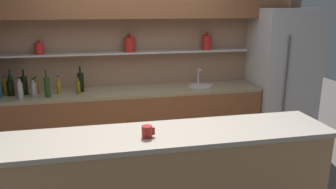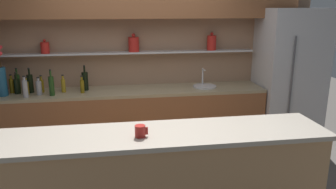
{
  "view_description": "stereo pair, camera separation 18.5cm",
  "coord_description": "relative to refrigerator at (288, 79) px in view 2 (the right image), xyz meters",
  "views": [
    {
      "loc": [
        -0.51,
        -3.15,
        2.04
      ],
      "look_at": [
        0.22,
        0.29,
        1.09
      ],
      "focal_mm": 35.0,
      "sensor_mm": 36.0,
      "label": 1
    },
    {
      "loc": [
        -0.33,
        -3.18,
        2.04
      ],
      "look_at": [
        0.22,
        0.29,
        1.09
      ],
      "focal_mm": 35.0,
      "sensor_mm": 36.0,
      "label": 2
    }
  ],
  "objects": [
    {
      "name": "coffee_mug",
      "position": [
        -2.33,
        -1.92,
        0.06
      ],
      "size": [
        0.11,
        0.09,
        0.1
      ],
      "color": "maroon",
      "rests_on": "island_counter"
    },
    {
      "name": "sink_fixture",
      "position": [
        -1.26,
        0.05,
        -0.07
      ],
      "size": [
        0.33,
        0.33,
        0.25
      ],
      "color": "#B7B7BC",
      "rests_on": "back_counter_unit"
    },
    {
      "name": "back_counter_unit",
      "position": [
        -2.27,
        0.04,
        -0.55
      ],
      "size": [
        3.63,
        0.62,
        0.92
      ],
      "color": "brown",
      "rests_on": "ground_plane"
    },
    {
      "name": "bottle_wine_4",
      "position": [
        -2.93,
        0.12,
        0.04
      ],
      "size": [
        0.08,
        0.08,
        0.35
      ],
      "color": "black",
      "rests_on": "back_counter_unit"
    },
    {
      "name": "refrigerator",
      "position": [
        0.0,
        0.0,
        0.0
      ],
      "size": [
        0.87,
        0.73,
        2.02
      ],
      "color": "#B7B7BC",
      "rests_on": "ground_plane"
    },
    {
      "name": "bottle_wine_7",
      "position": [
        -3.34,
        -0.1,
        0.04
      ],
      "size": [
        0.07,
        0.07,
        0.34
      ],
      "color": "#193814",
      "rests_on": "back_counter_unit"
    },
    {
      "name": "bottle_spirit_8",
      "position": [
        -3.51,
        -0.03,
        0.01
      ],
      "size": [
        0.07,
        0.07,
        0.24
      ],
      "color": "gray",
      "rests_on": "back_counter_unit"
    },
    {
      "name": "bottle_wine_10",
      "position": [
        -3.83,
        0.18,
        0.03
      ],
      "size": [
        0.07,
        0.07,
        0.32
      ],
      "color": "#193814",
      "rests_on": "back_counter_unit"
    },
    {
      "name": "back_wall_unit",
      "position": [
        -2.16,
        0.33,
        0.54
      ],
      "size": [
        5.2,
        0.44,
        2.6
      ],
      "color": "#937056",
      "rests_on": "ground_plane"
    },
    {
      "name": "bottle_oil_0",
      "position": [
        -3.67,
        -0.01,
        0.01
      ],
      "size": [
        0.05,
        0.05,
        0.24
      ],
      "color": "brown",
      "rests_on": "back_counter_unit"
    },
    {
      "name": "bottle_wine_5",
      "position": [
        -3.64,
        0.09,
        0.04
      ],
      "size": [
        0.08,
        0.08,
        0.34
      ],
      "color": "black",
      "rests_on": "back_counter_unit"
    },
    {
      "name": "bottle_spirit_2",
      "position": [
        -3.65,
        -0.14,
        0.03
      ],
      "size": [
        0.06,
        0.06,
        0.28
      ],
      "color": "gray",
      "rests_on": "back_counter_unit"
    },
    {
      "name": "bottle_oil_6",
      "position": [
        -2.96,
        -0.03,
        0.01
      ],
      "size": [
        0.05,
        0.05,
        0.24
      ],
      "color": "brown",
      "rests_on": "back_counter_unit"
    },
    {
      "name": "bottle_oil_3",
      "position": [
        -3.21,
        0.05,
        0.01
      ],
      "size": [
        0.06,
        0.06,
        0.24
      ],
      "color": "olive",
      "rests_on": "back_counter_unit"
    },
    {
      "name": "bottle_oil_11",
      "position": [
        -3.88,
        0.11,
        0.01
      ],
      "size": [
        0.06,
        0.06,
        0.25
      ],
      "color": "brown",
      "rests_on": "back_counter_unit"
    },
    {
      "name": "flower_vase",
      "position": [
        -3.97,
        -0.01,
        0.13
      ],
      "size": [
        0.14,
        0.16,
        0.72
      ],
      "color": "navy",
      "rests_on": "back_counter_unit"
    },
    {
      "name": "bottle_oil_9",
      "position": [
        -3.5,
        0.09,
        0.0
      ],
      "size": [
        0.06,
        0.06,
        0.23
      ],
      "color": "brown",
      "rests_on": "back_counter_unit"
    },
    {
      "name": "island_counter",
      "position": [
        -2.16,
        -1.85,
        -0.5
      ],
      "size": [
        2.87,
        0.61,
        1.02
      ],
      "color": "tan",
      "rests_on": "ground_plane"
    },
    {
      "name": "bottle_wine_1",
      "position": [
        -3.81,
        0.07,
        0.02
      ],
      "size": [
        0.08,
        0.08,
        0.29
      ],
      "color": "black",
      "rests_on": "back_counter_unit"
    }
  ]
}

